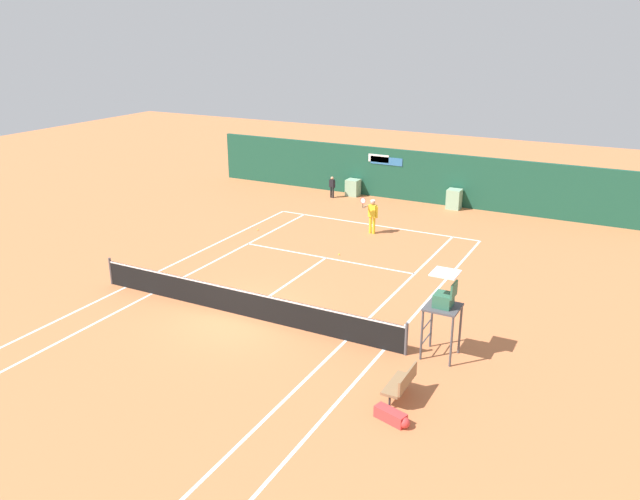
% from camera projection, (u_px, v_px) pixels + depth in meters
% --- Properties ---
extents(ground_plane, '(80.00, 80.00, 0.01)m').
position_uv_depth(ground_plane, '(251.00, 309.00, 22.37)').
color(ground_plane, '#C67042').
extents(tennis_net, '(12.10, 0.10, 1.07)m').
position_uv_depth(tennis_net, '(241.00, 302.00, 21.72)').
color(tennis_net, '#4C4C51').
rests_on(tennis_net, ground_plane).
extents(sponsor_back_wall, '(25.00, 1.02, 2.84)m').
position_uv_depth(sponsor_back_wall, '(412.00, 177.00, 35.59)').
color(sponsor_back_wall, '#194C38').
rests_on(sponsor_back_wall, ground_plane).
extents(umpire_chair, '(1.00, 1.00, 2.73)m').
position_uv_depth(umpire_chair, '(444.00, 303.00, 18.60)').
color(umpire_chair, '#47474C').
rests_on(umpire_chair, ground_plane).
extents(player_bench, '(0.54, 1.28, 0.88)m').
position_uv_depth(player_bench, '(401.00, 382.00, 16.84)').
color(player_bench, '#38383D').
rests_on(player_bench, ground_plane).
extents(equipment_bag, '(1.01, 0.53, 0.32)m').
position_uv_depth(equipment_bag, '(393.00, 417.00, 15.95)').
color(equipment_bag, '#DB3838').
rests_on(equipment_bag, ground_plane).
extents(player_on_baseline, '(0.70, 0.68, 1.88)m').
position_uv_depth(player_on_baseline, '(372.00, 213.00, 30.06)').
color(player_on_baseline, yellow).
rests_on(player_on_baseline, ground_plane).
extents(ball_kid_centre_post, '(0.41, 0.19, 1.24)m').
position_uv_depth(ball_kid_centre_post, '(332.00, 186.00, 36.38)').
color(ball_kid_centre_post, black).
rests_on(ball_kid_centre_post, ground_plane).
extents(tennis_ball_mid_court, '(0.07, 0.07, 0.07)m').
position_uv_depth(tennis_ball_mid_court, '(258.00, 230.00, 30.84)').
color(tennis_ball_mid_court, '#CCE033').
rests_on(tennis_ball_mid_court, ground_plane).
extents(tennis_ball_by_sideline, '(0.07, 0.07, 0.07)m').
position_uv_depth(tennis_ball_by_sideline, '(168.00, 274.00, 25.41)').
color(tennis_ball_by_sideline, '#CCE033').
rests_on(tennis_ball_by_sideline, ground_plane).
extents(tennis_ball_near_service_line, '(0.07, 0.07, 0.07)m').
position_uv_depth(tennis_ball_near_service_line, '(339.00, 254.00, 27.54)').
color(tennis_ball_near_service_line, '#CCE033').
rests_on(tennis_ball_near_service_line, ground_plane).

